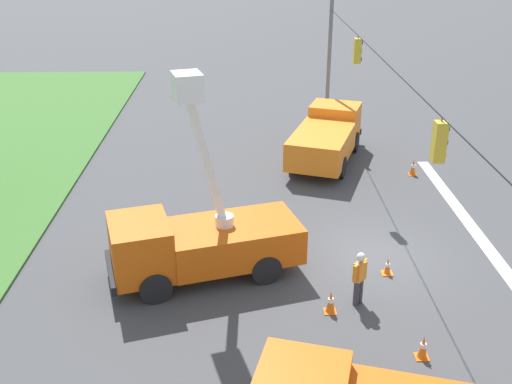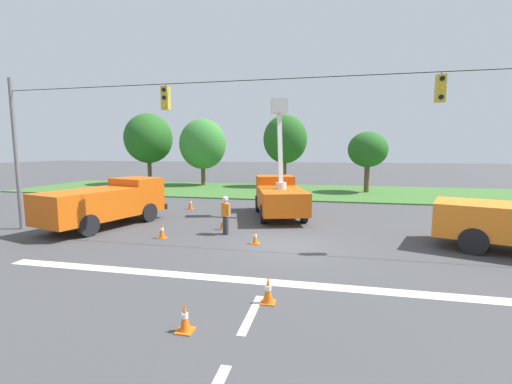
{
  "view_description": "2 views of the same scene",
  "coord_description": "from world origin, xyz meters",
  "px_view_note": "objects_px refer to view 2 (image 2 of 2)",
  "views": [
    {
      "loc": [
        -18.07,
        4.53,
        10.65
      ],
      "look_at": [
        0.24,
        4.1,
        2.35
      ],
      "focal_mm": 42.0,
      "sensor_mm": 36.0,
      "label": 1
    },
    {
      "loc": [
        1.72,
        -13.65,
        3.82
      ],
      "look_at": [
        -1.67,
        1.99,
        1.88
      ],
      "focal_mm": 24.0,
      "sensor_mm": 36.0,
      "label": 2
    }
  ],
  "objects_px": {
    "tree_east": "(368,150)",
    "traffic_cone_far_left": "(162,231)",
    "traffic_cone_foreground_right": "(255,237)",
    "tree_far_west": "(149,139)",
    "tree_centre": "(285,139)",
    "traffic_cone_lane_edge_b": "(185,318)",
    "road_worker": "(226,213)",
    "traffic_cone_mid_left": "(268,290)",
    "utility_truck_support_far": "(106,202)",
    "traffic_cone_foreground_left": "(223,222)",
    "tree_west": "(203,144)",
    "traffic_cone_near_bucket": "(190,203)",
    "utility_truck_bucket_lift": "(279,193)"
  },
  "relations": [
    {
      "from": "traffic_cone_foreground_right",
      "to": "road_worker",
      "type": "bearing_deg",
      "value": 142.29
    },
    {
      "from": "tree_centre",
      "to": "traffic_cone_lane_edge_b",
      "type": "height_order",
      "value": "tree_centre"
    },
    {
      "from": "traffic_cone_mid_left",
      "to": "traffic_cone_lane_edge_b",
      "type": "distance_m",
      "value": 2.27
    },
    {
      "from": "tree_far_west",
      "to": "road_worker",
      "type": "height_order",
      "value": "tree_far_west"
    },
    {
      "from": "traffic_cone_mid_left",
      "to": "tree_west",
      "type": "bearing_deg",
      "value": 114.05
    },
    {
      "from": "traffic_cone_foreground_left",
      "to": "traffic_cone_far_left",
      "type": "distance_m",
      "value": 3.02
    },
    {
      "from": "traffic_cone_mid_left",
      "to": "traffic_cone_foreground_left",
      "type": "bearing_deg",
      "value": 115.54
    },
    {
      "from": "utility_truck_bucket_lift",
      "to": "traffic_cone_foreground_right",
      "type": "distance_m",
      "value": 6.26
    },
    {
      "from": "tree_west",
      "to": "utility_truck_support_far",
      "type": "relative_size",
      "value": 1.06
    },
    {
      "from": "traffic_cone_near_bucket",
      "to": "traffic_cone_lane_edge_b",
      "type": "relative_size",
      "value": 1.25
    },
    {
      "from": "tree_far_west",
      "to": "traffic_cone_far_left",
      "type": "height_order",
      "value": "tree_far_west"
    },
    {
      "from": "tree_west",
      "to": "traffic_cone_foreground_right",
      "type": "height_order",
      "value": "tree_west"
    },
    {
      "from": "road_worker",
      "to": "traffic_cone_near_bucket",
      "type": "relative_size",
      "value": 2.31
    },
    {
      "from": "traffic_cone_lane_edge_b",
      "to": "traffic_cone_near_bucket",
      "type": "bearing_deg",
      "value": 112.6
    },
    {
      "from": "tree_far_west",
      "to": "traffic_cone_mid_left",
      "type": "distance_m",
      "value": 32.97
    },
    {
      "from": "road_worker",
      "to": "traffic_cone_mid_left",
      "type": "distance_m",
      "value": 7.37
    },
    {
      "from": "tree_far_west",
      "to": "traffic_cone_foreground_right",
      "type": "xyz_separation_m",
      "value": [
        16.88,
        -21.6,
        -4.88
      ]
    },
    {
      "from": "utility_truck_bucket_lift",
      "to": "traffic_cone_mid_left",
      "type": "distance_m",
      "value": 11.64
    },
    {
      "from": "utility_truck_support_far",
      "to": "tree_centre",
      "type": "bearing_deg",
      "value": 72.36
    },
    {
      "from": "traffic_cone_foreground_left",
      "to": "traffic_cone_foreground_right",
      "type": "height_order",
      "value": "traffic_cone_foreground_left"
    },
    {
      "from": "tree_east",
      "to": "traffic_cone_mid_left",
      "type": "height_order",
      "value": "tree_east"
    },
    {
      "from": "traffic_cone_foreground_right",
      "to": "utility_truck_bucket_lift",
      "type": "bearing_deg",
      "value": 89.36
    },
    {
      "from": "utility_truck_support_far",
      "to": "traffic_cone_foreground_left",
      "type": "bearing_deg",
      "value": 4.56
    },
    {
      "from": "tree_east",
      "to": "traffic_cone_far_left",
      "type": "distance_m",
      "value": 21.63
    },
    {
      "from": "tree_west",
      "to": "tree_centre",
      "type": "height_order",
      "value": "tree_centre"
    },
    {
      "from": "tree_far_west",
      "to": "utility_truck_bucket_lift",
      "type": "bearing_deg",
      "value": -42.31
    },
    {
      "from": "tree_centre",
      "to": "traffic_cone_lane_edge_b",
      "type": "bearing_deg",
      "value": -86.7
    },
    {
      "from": "utility_truck_support_far",
      "to": "traffic_cone_foreground_right",
      "type": "relative_size",
      "value": 11.62
    },
    {
      "from": "utility_truck_support_far",
      "to": "traffic_cone_lane_edge_b",
      "type": "height_order",
      "value": "utility_truck_support_far"
    },
    {
      "from": "utility_truck_support_far",
      "to": "road_worker",
      "type": "relative_size",
      "value": 3.84
    },
    {
      "from": "tree_east",
      "to": "road_worker",
      "type": "relative_size",
      "value": 3.11
    },
    {
      "from": "tree_west",
      "to": "road_worker",
      "type": "relative_size",
      "value": 4.06
    },
    {
      "from": "tree_east",
      "to": "traffic_cone_far_left",
      "type": "bearing_deg",
      "value": -119.12
    },
    {
      "from": "tree_centre",
      "to": "traffic_cone_mid_left",
      "type": "bearing_deg",
      "value": -83.42
    },
    {
      "from": "tree_far_west",
      "to": "traffic_cone_mid_left",
      "type": "height_order",
      "value": "tree_far_west"
    },
    {
      "from": "traffic_cone_lane_edge_b",
      "to": "utility_truck_support_far",
      "type": "bearing_deg",
      "value": 132.84
    },
    {
      "from": "utility_truck_bucket_lift",
      "to": "traffic_cone_mid_left",
      "type": "relative_size",
      "value": 9.74
    },
    {
      "from": "tree_centre",
      "to": "traffic_cone_mid_left",
      "type": "xyz_separation_m",
      "value": [
        3.15,
        -27.32,
        -4.64
      ]
    },
    {
      "from": "tree_centre",
      "to": "utility_truck_bucket_lift",
      "type": "relative_size",
      "value": 1.11
    },
    {
      "from": "traffic_cone_far_left",
      "to": "tree_centre",
      "type": "bearing_deg",
      "value": 83.42
    },
    {
      "from": "traffic_cone_far_left",
      "to": "traffic_cone_foreground_right",
      "type": "bearing_deg",
      "value": -0.02
    },
    {
      "from": "traffic_cone_far_left",
      "to": "utility_truck_bucket_lift",
      "type": "bearing_deg",
      "value": 55.42
    },
    {
      "from": "tree_centre",
      "to": "traffic_cone_foreground_right",
      "type": "xyz_separation_m",
      "value": [
        1.65,
        -21.98,
        -4.7
      ]
    },
    {
      "from": "tree_far_west",
      "to": "traffic_cone_foreground_right",
      "type": "bearing_deg",
      "value": -51.99
    },
    {
      "from": "tree_west",
      "to": "traffic_cone_near_bucket",
      "type": "relative_size",
      "value": 9.38
    },
    {
      "from": "utility_truck_bucket_lift",
      "to": "traffic_cone_foreground_right",
      "type": "bearing_deg",
      "value": -90.64
    },
    {
      "from": "traffic_cone_mid_left",
      "to": "traffic_cone_far_left",
      "type": "bearing_deg",
      "value": 136.81
    },
    {
      "from": "tree_east",
      "to": "tree_far_west",
      "type": "bearing_deg",
      "value": 172.7
    },
    {
      "from": "tree_far_west",
      "to": "tree_east",
      "type": "relative_size",
      "value": 1.44
    },
    {
      "from": "traffic_cone_foreground_right",
      "to": "traffic_cone_foreground_left",
      "type": "bearing_deg",
      "value": 133.78
    }
  ]
}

